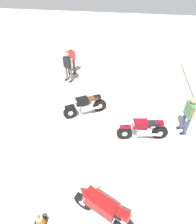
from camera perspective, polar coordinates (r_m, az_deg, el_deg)
ground_plane at (r=8.72m, az=0.91°, el=-5.71°), size 40.00×40.00×0.00m
motorcycle_maroon_cruiser at (r=8.30m, az=12.70°, el=-4.81°), size 0.70×2.08×1.09m
motorcycle_black_cruiser at (r=9.29m, az=-3.60°, el=1.86°), size 1.15×1.87×1.09m
motorcycle_red_sportbike at (r=6.19m, az=1.30°, el=-25.70°), size 1.01×1.86×1.14m
person_in_green_shirt at (r=8.87m, az=24.39°, el=-0.31°), size 0.67×0.41×1.76m
person_in_red_shirt at (r=12.60m, az=-7.77°, el=14.80°), size 0.46×0.63×1.69m
person_in_black_shirt at (r=11.77m, az=-8.54°, el=13.02°), size 0.47×0.64×1.74m
traffic_cone at (r=6.65m, az=-16.31°, el=-27.11°), size 0.36×0.36×0.53m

